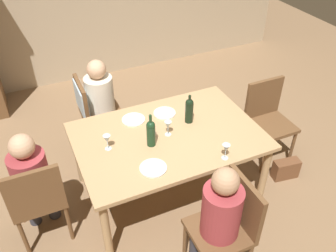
{
  "coord_description": "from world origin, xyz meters",
  "views": [
    {
      "loc": [
        -1.07,
        -2.37,
        2.8
      ],
      "look_at": [
        0.0,
        0.0,
        0.83
      ],
      "focal_mm": 38.29,
      "sensor_mm": 36.0,
      "label": 1
    }
  ],
  "objects_px": {
    "dinner_plate_host": "(153,168)",
    "dinner_plate_guest_left": "(133,120)",
    "wine_glass_centre": "(168,126)",
    "chair_near": "(229,222)",
    "person_man_guest": "(32,179)",
    "wine_glass_near_right": "(107,139)",
    "wine_glass_near_left": "(226,149)",
    "dinner_plate_guest_right": "(165,113)",
    "chair_right_end": "(267,116)",
    "handbag": "(286,169)",
    "wine_bottle_tall_green": "(189,110)",
    "person_woman_host": "(218,217)",
    "wine_bottle_dark_red": "(151,132)",
    "chair_left_end": "(37,197)",
    "person_man_bearded": "(103,99)",
    "dining_table": "(168,141)",
    "chair_far_left": "(90,107)"
  },
  "relations": [
    {
      "from": "person_woman_host",
      "to": "wine_bottle_tall_green",
      "type": "height_order",
      "value": "person_woman_host"
    },
    {
      "from": "person_man_guest",
      "to": "wine_glass_near_right",
      "type": "height_order",
      "value": "person_man_guest"
    },
    {
      "from": "wine_bottle_dark_red",
      "to": "wine_glass_centre",
      "type": "distance_m",
      "value": 0.2
    },
    {
      "from": "dining_table",
      "to": "person_man_bearded",
      "type": "bearing_deg",
      "value": 110.48
    },
    {
      "from": "chair_far_left",
      "to": "wine_glass_centre",
      "type": "height_order",
      "value": "chair_far_left"
    },
    {
      "from": "chair_far_left",
      "to": "person_man_bearded",
      "type": "bearing_deg",
      "value": 90.0
    },
    {
      "from": "dining_table",
      "to": "person_man_guest",
      "type": "bearing_deg",
      "value": 178.8
    },
    {
      "from": "wine_bottle_tall_green",
      "to": "wine_glass_near_left",
      "type": "relative_size",
      "value": 1.99
    },
    {
      "from": "person_man_guest",
      "to": "person_woman_host",
      "type": "bearing_deg",
      "value": -39.2
    },
    {
      "from": "chair_far_left",
      "to": "chair_left_end",
      "type": "xyz_separation_m",
      "value": [
        -0.73,
        -1.05,
        -0.06
      ]
    },
    {
      "from": "chair_near",
      "to": "chair_right_end",
      "type": "relative_size",
      "value": 1.0
    },
    {
      "from": "dining_table",
      "to": "handbag",
      "type": "distance_m",
      "value": 1.4
    },
    {
      "from": "wine_bottle_tall_green",
      "to": "dining_table",
      "type": "bearing_deg",
      "value": -158.56
    },
    {
      "from": "handbag",
      "to": "wine_bottle_dark_red",
      "type": "bearing_deg",
      "value": 168.85
    },
    {
      "from": "wine_bottle_dark_red",
      "to": "dining_table",
      "type": "bearing_deg",
      "value": 19.28
    },
    {
      "from": "wine_bottle_tall_green",
      "to": "dinner_plate_guest_right",
      "type": "distance_m",
      "value": 0.3
    },
    {
      "from": "person_woman_host",
      "to": "wine_bottle_tall_green",
      "type": "xyz_separation_m",
      "value": [
        0.3,
        1.07,
        0.22
      ]
    },
    {
      "from": "person_man_guest",
      "to": "wine_glass_near_left",
      "type": "bearing_deg",
      "value": -18.66
    },
    {
      "from": "wine_glass_near_left",
      "to": "dinner_plate_guest_right",
      "type": "xyz_separation_m",
      "value": [
        -0.2,
        0.82,
        -0.1
      ]
    },
    {
      "from": "person_man_guest",
      "to": "wine_glass_centre",
      "type": "relative_size",
      "value": 7.54
    },
    {
      "from": "wine_bottle_dark_red",
      "to": "chair_right_end",
      "type": "bearing_deg",
      "value": 6.2
    },
    {
      "from": "chair_right_end",
      "to": "person_man_bearded",
      "type": "bearing_deg",
      "value": -28.72
    },
    {
      "from": "dinner_plate_guest_left",
      "to": "dinner_plate_guest_right",
      "type": "bearing_deg",
      "value": -4.43
    },
    {
      "from": "chair_far_left",
      "to": "chair_left_end",
      "type": "relative_size",
      "value": 1.0
    },
    {
      "from": "dinner_plate_guest_left",
      "to": "wine_glass_near_right",
      "type": "bearing_deg",
      "value": -138.18
    },
    {
      "from": "handbag",
      "to": "wine_bottle_tall_green",
      "type": "bearing_deg",
      "value": 154.69
    },
    {
      "from": "chair_near",
      "to": "person_man_bearded",
      "type": "relative_size",
      "value": 0.81
    },
    {
      "from": "chair_left_end",
      "to": "person_man_guest",
      "type": "distance_m",
      "value": 0.16
    },
    {
      "from": "person_man_bearded",
      "to": "chair_right_end",
      "type": "bearing_deg",
      "value": 61.28
    },
    {
      "from": "chair_near",
      "to": "wine_bottle_tall_green",
      "type": "bearing_deg",
      "value": -9.73
    },
    {
      "from": "wine_glass_near_right",
      "to": "wine_bottle_tall_green",
      "type": "bearing_deg",
      "value": 4.96
    },
    {
      "from": "person_woman_host",
      "to": "wine_bottle_dark_red",
      "type": "xyz_separation_m",
      "value": [
        -0.17,
        0.89,
        0.22
      ]
    },
    {
      "from": "person_woman_host",
      "to": "chair_right_end",
      "type": "bearing_deg",
      "value": -50.27
    },
    {
      "from": "person_man_guest",
      "to": "wine_glass_near_right",
      "type": "relative_size",
      "value": 7.54
    },
    {
      "from": "chair_left_end",
      "to": "person_man_bearded",
      "type": "height_order",
      "value": "person_man_bearded"
    },
    {
      "from": "wine_glass_centre",
      "to": "wine_glass_near_left",
      "type": "bearing_deg",
      "value": -57.41
    },
    {
      "from": "person_man_guest",
      "to": "chair_right_end",
      "type": "bearing_deg",
      "value": 1.42
    },
    {
      "from": "chair_right_end",
      "to": "wine_bottle_dark_red",
      "type": "height_order",
      "value": "wine_bottle_dark_red"
    },
    {
      "from": "chair_left_end",
      "to": "dinner_plate_guest_right",
      "type": "xyz_separation_m",
      "value": [
        1.34,
        0.41,
        0.21
      ]
    },
    {
      "from": "chair_right_end",
      "to": "dinner_plate_guest_left",
      "type": "bearing_deg",
      "value": -10.17
    },
    {
      "from": "dinner_plate_guest_left",
      "to": "dinner_plate_guest_right",
      "type": "distance_m",
      "value": 0.32
    },
    {
      "from": "person_woman_host",
      "to": "wine_glass_centre",
      "type": "distance_m",
      "value": 0.98
    },
    {
      "from": "chair_left_end",
      "to": "handbag",
      "type": "relative_size",
      "value": 3.29
    },
    {
      "from": "dinner_plate_host",
      "to": "dinner_plate_guest_left",
      "type": "height_order",
      "value": "same"
    },
    {
      "from": "dinner_plate_guest_left",
      "to": "person_man_bearded",
      "type": "bearing_deg",
      "value": 103.22
    },
    {
      "from": "chair_right_end",
      "to": "dinner_plate_guest_right",
      "type": "height_order",
      "value": "chair_right_end"
    },
    {
      "from": "wine_glass_centre",
      "to": "chair_near",
      "type": "bearing_deg",
      "value": -84.56
    },
    {
      "from": "wine_bottle_tall_green",
      "to": "dinner_plate_guest_right",
      "type": "bearing_deg",
      "value": 126.88
    },
    {
      "from": "chair_far_left",
      "to": "wine_bottle_tall_green",
      "type": "bearing_deg",
      "value": 42.34
    },
    {
      "from": "person_man_bearded",
      "to": "handbag",
      "type": "bearing_deg",
      "value": 50.57
    }
  ]
}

